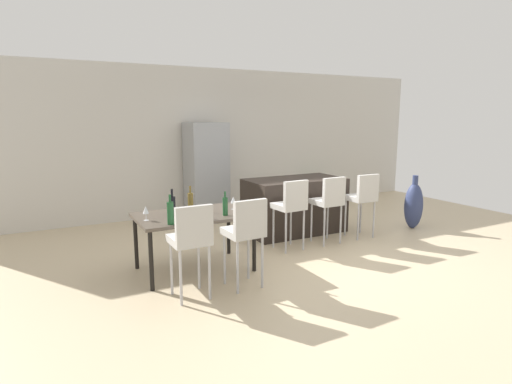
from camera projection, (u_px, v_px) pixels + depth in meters
name	position (u px, v px, depth m)	size (l,w,h in m)	color
ground_plane	(306.00, 251.00, 6.12)	(10.00, 10.00, 0.00)	#C6B28E
back_wall	(221.00, 141.00, 8.59)	(10.00, 0.12, 2.90)	beige
kitchen_island	(294.00, 205.00, 7.07)	(1.64, 0.86, 0.92)	black
bar_chair_left	(291.00, 204.00, 6.05)	(0.42, 0.42, 1.05)	beige
bar_chair_middle	(329.00, 199.00, 6.37)	(0.41, 0.41, 1.05)	beige
bar_chair_right	(363.00, 196.00, 6.68)	(0.41, 0.41, 1.05)	beige
dining_table	(194.00, 219.00, 5.25)	(1.43, 0.91, 0.74)	#4C4238
dining_chair_near	(191.00, 237.00, 4.39)	(0.40, 0.40, 1.05)	beige
dining_chair_far	(246.00, 229.00, 4.69)	(0.42, 0.42, 1.05)	beige
wine_bottle_corner	(170.00, 213.00, 4.71)	(0.08, 0.08, 0.34)	#194723
wine_bottle_inner	(190.00, 201.00, 5.45)	(0.07, 0.07, 0.32)	brown
wine_bottle_left	(172.00, 206.00, 5.08)	(0.08, 0.08, 0.34)	black
wine_bottle_right	(225.00, 206.00, 5.14)	(0.07, 0.07, 0.30)	#194723
wine_glass_middle	(206.00, 209.00, 4.97)	(0.07, 0.07, 0.17)	silver
wine_glass_far	(146.00, 210.00, 4.88)	(0.07, 0.07, 0.17)	silver
wine_glass_near	(233.00, 200.00, 5.48)	(0.07, 0.07, 0.17)	silver
refrigerator	(206.00, 170.00, 8.08)	(0.72, 0.68, 1.84)	#939699
floor_vase	(414.00, 205.00, 7.31)	(0.32, 0.32, 0.94)	navy
potted_plant	(320.00, 188.00, 9.44)	(0.41, 0.41, 0.60)	beige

